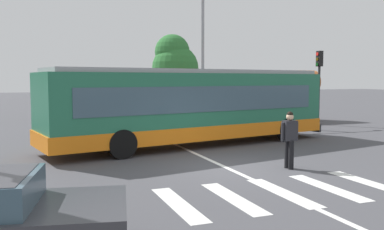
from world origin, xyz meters
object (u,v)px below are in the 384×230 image
city_transit_bus (194,106)px  parked_car_charcoal (154,110)px  parked_car_red (193,109)px  twin_arm_street_lamp (203,38)px  parked_car_white (64,112)px  traffic_light_far_corner (319,75)px  parked_car_champagne (112,112)px  pedestrian_crossing_street (289,137)px  bus_stop_shelter (288,83)px  background_tree_right (174,64)px

city_transit_bus → parked_car_charcoal: (1.09, 9.69, -0.82)m
parked_car_red → twin_arm_street_lamp: twin_arm_street_lamp is taller
parked_car_white → traffic_light_far_corner: 15.01m
parked_car_white → parked_car_charcoal: bearing=1.9°
city_transit_bus → parked_car_champagne: 9.17m
city_transit_bus → pedestrian_crossing_street: (1.06, -5.20, -0.62)m
parked_car_charcoal → parked_car_red: size_ratio=1.01×
parked_car_charcoal → bus_stop_shelter: bearing=-16.7°
city_transit_bus → parked_car_white: city_transit_bus is taller
parked_car_charcoal → traffic_light_far_corner: size_ratio=1.06×
city_transit_bus → bus_stop_shelter: 11.79m
parked_car_champagne → city_transit_bus: bearing=-79.3°
parked_car_charcoal → background_tree_right: background_tree_right is taller
parked_car_charcoal → background_tree_right: (3.52, 6.51, 3.16)m
parked_car_champagne → parked_car_charcoal: size_ratio=0.98×
pedestrian_crossing_street → parked_car_white: pedestrian_crossing_street is taller
parked_car_champagne → traffic_light_far_corner: bearing=-21.3°
parked_car_white → traffic_light_far_corner: traffic_light_far_corner is taller
city_transit_bus → twin_arm_street_lamp: (3.62, 7.85, 3.57)m
pedestrian_crossing_street → parked_car_red: (2.51, 14.55, -0.20)m
traffic_light_far_corner → background_tree_right: size_ratio=0.69×
pedestrian_crossing_street → bus_stop_shelter: bearing=56.5°
city_transit_bus → bus_stop_shelter: bus_stop_shelter is taller
parked_car_red → background_tree_right: bearing=81.3°
city_transit_bus → parked_car_charcoal: size_ratio=2.71×
parked_car_champagne → background_tree_right: (6.31, 7.22, 3.16)m
pedestrian_crossing_street → bus_stop_shelter: size_ratio=0.43×
parked_car_charcoal → twin_arm_street_lamp: (2.52, -1.84, 4.39)m
parked_car_champagne → twin_arm_street_lamp: bearing=-12.0°
parked_car_champagne → background_tree_right: 10.09m
parked_car_red → traffic_light_far_corner: (6.06, -4.79, 2.15)m
city_transit_bus → bus_stop_shelter: bearing=37.9°
pedestrian_crossing_street → background_tree_right: background_tree_right is taller
city_transit_bus → background_tree_right: (4.62, 16.19, 2.34)m
city_transit_bus → parked_car_red: bearing=69.1°
traffic_light_far_corner → parked_car_red: bearing=141.7°
pedestrian_crossing_street → background_tree_right: 21.89m
pedestrian_crossing_street → parked_car_charcoal: (0.04, 14.89, -0.20)m
traffic_light_far_corner → background_tree_right: (-5.01, 11.64, 1.01)m
pedestrian_crossing_street → background_tree_right: (3.56, 21.40, 2.96)m
parked_car_white → parked_car_champagne: 2.74m
parked_car_red → bus_stop_shelter: (5.71, -2.12, 1.65)m
parked_car_white → traffic_light_far_corner: bearing=-19.4°
parked_car_champagne → traffic_light_far_corner: size_ratio=1.05×
parked_car_white → twin_arm_street_lamp: (8.00, -1.65, 4.39)m
bus_stop_shelter → twin_arm_street_lamp: 6.32m
twin_arm_street_lamp → traffic_light_far_corner: bearing=-28.7°
traffic_light_far_corner → bus_stop_shelter: bearing=97.4°
bus_stop_shelter → pedestrian_crossing_street: bearing=-123.5°
traffic_light_far_corner → background_tree_right: background_tree_right is taller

